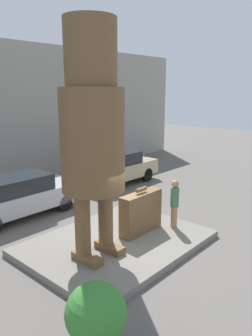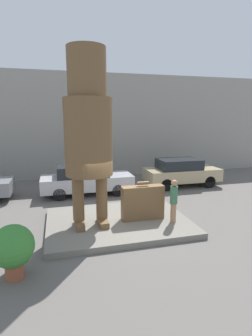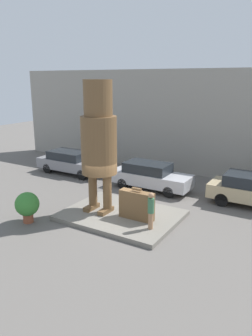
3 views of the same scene
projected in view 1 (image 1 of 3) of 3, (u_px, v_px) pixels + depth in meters
The scene contains 8 objects.
ground_plane at pixel (117, 246), 9.64m from camera, with size 60.00×60.00×0.00m, color #605B56.
pedestal at pixel (117, 243), 9.62m from camera, with size 5.12×3.86×0.20m.
statue_figure at pixel (92, 125), 7.94m from camera, with size 1.59×1.59×5.88m.
giant_suitcase at pixel (141, 212), 9.99m from camera, with size 1.56×0.42×1.43m.
tourist at pixel (175, 202), 10.28m from camera, with size 0.27×0.27×1.56m.
parked_car_silver at pixel (18, 196), 11.69m from camera, with size 4.60×1.70×1.53m.
parked_car_tan at pixel (116, 167), 15.87m from camera, with size 4.24×1.82×1.58m.
planter_pot at pixel (96, 315), 5.47m from camera, with size 1.05×1.05×1.37m.
Camera 1 is at (-6.42, -6.08, 4.48)m, focal length 35.00 mm.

